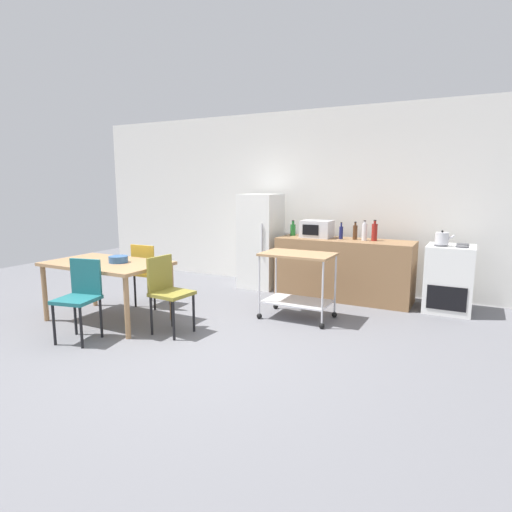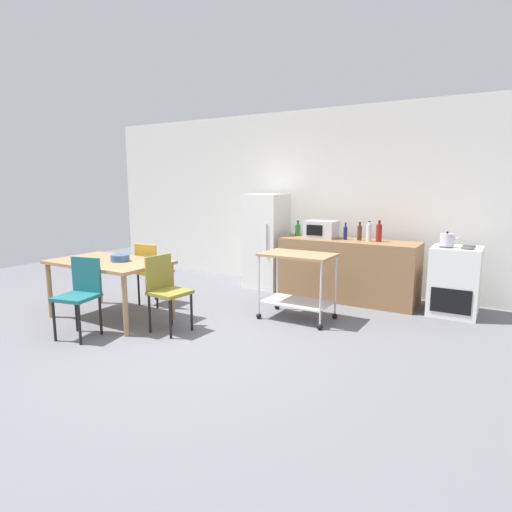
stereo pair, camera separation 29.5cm
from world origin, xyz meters
name	(u,v)px [view 1 (the left image)]	position (x,y,z in m)	size (l,w,h in m)	color
ground_plane	(193,344)	(0.00, 0.00, 0.00)	(12.00, 12.00, 0.00)	slate
back_wall	(303,200)	(0.00, 3.20, 1.45)	(8.40, 0.12, 2.90)	silver
kitchen_counter	(344,269)	(0.90, 2.60, 0.45)	(2.00, 0.64, 0.90)	olive
dining_table	(107,268)	(-1.43, 0.20, 0.67)	(1.50, 0.90, 0.75)	#A37A51
chair_olive	(168,289)	(-0.47, 0.19, 0.52)	(0.43, 0.43, 0.89)	olive
chair_mustard	(149,270)	(-1.40, 0.91, 0.52)	(0.41, 0.41, 0.89)	gold
chair_teal	(80,294)	(-1.18, -0.44, 0.52)	(0.47, 0.47, 0.89)	#1E666B
stove_oven	(449,278)	(2.35, 2.62, 0.45)	(0.60, 0.61, 0.92)	white
refrigerator	(261,241)	(-0.55, 2.70, 0.78)	(0.60, 0.63, 1.55)	white
kitchen_cart	(298,275)	(0.65, 1.37, 0.57)	(0.91, 0.57, 0.85)	#A37A51
bottle_vinegar	(293,229)	(0.03, 2.69, 1.00)	(0.08, 0.08, 0.24)	#1E6628
microwave	(317,229)	(0.45, 2.64, 1.03)	(0.46, 0.35, 0.26)	silver
bottle_sparkling_water	(341,232)	(0.84, 2.61, 1.00)	(0.06, 0.06, 0.25)	navy
bottle_soda	(355,232)	(1.04, 2.66, 1.01)	(0.07, 0.07, 0.26)	#4C2D19
bottle_sesame_oil	(364,232)	(1.18, 2.62, 1.03)	(0.07, 0.07, 0.29)	silver
bottle_hot_sauce	(374,232)	(1.32, 2.65, 1.03)	(0.08, 0.08, 0.30)	maroon
fruit_bowl	(118,259)	(-1.28, 0.24, 0.79)	(0.23, 0.23, 0.08)	#33598C
kettle	(442,238)	(2.23, 2.52, 1.00)	(0.24, 0.17, 0.19)	silver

